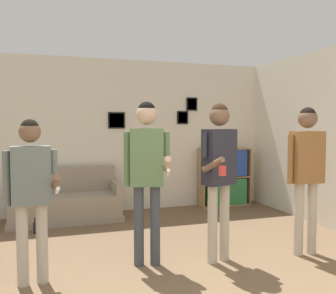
% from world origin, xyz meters
% --- Properties ---
extents(wall_back, '(8.00, 0.08, 2.70)m').
position_xyz_m(wall_back, '(0.00, 4.56, 1.35)').
color(wall_back, silver).
rests_on(wall_back, ground_plane).
extents(couch, '(1.75, 0.80, 0.83)m').
position_xyz_m(couch, '(-0.91, 4.14, 0.28)').
color(couch, gray).
rests_on(couch, ground_plane).
extents(bookshelf, '(0.99, 0.30, 1.10)m').
position_xyz_m(bookshelf, '(2.04, 4.34, 0.55)').
color(bookshelf, '#A87F51').
rests_on(bookshelf, ground_plane).
extents(person_player_foreground_left, '(0.52, 0.43, 1.61)m').
position_xyz_m(person_player_foreground_left, '(-1.34, 1.73, 0.98)').
color(person_player_foreground_left, '#B7AD99').
rests_on(person_player_foreground_left, ground_plane).
extents(person_player_foreground_center, '(0.49, 0.55, 1.80)m').
position_xyz_m(person_player_foreground_center, '(-0.16, 1.86, 1.12)').
color(person_player_foreground_center, '#3D4247').
rests_on(person_player_foreground_center, ground_plane).
extents(person_watcher_holding_cup, '(0.48, 0.52, 1.79)m').
position_xyz_m(person_watcher_holding_cup, '(0.64, 1.72, 1.11)').
color(person_watcher_holding_cup, '#B7AD99').
rests_on(person_watcher_holding_cup, ground_plane).
extents(person_spectator_near_bookshelf, '(0.50, 0.23, 1.76)m').
position_xyz_m(person_spectator_near_bookshelf, '(1.73, 1.61, 1.09)').
color(person_spectator_near_bookshelf, '#B7AD99').
rests_on(person_spectator_near_bookshelf, ground_plane).
extents(bottle_on_floor, '(0.06, 0.06, 0.23)m').
position_xyz_m(bottle_on_floor, '(-1.36, 3.51, 0.09)').
color(bottle_on_floor, black).
rests_on(bottle_on_floor, ground_plane).
extents(drinking_cup, '(0.08, 0.08, 0.10)m').
position_xyz_m(drinking_cup, '(2.21, 4.34, 1.15)').
color(drinking_cup, red).
rests_on(drinking_cup, bookshelf).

